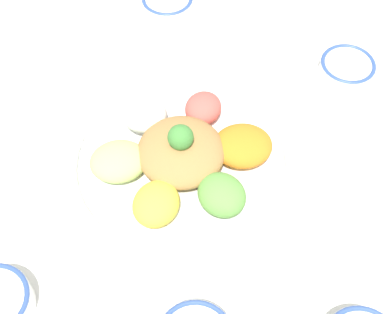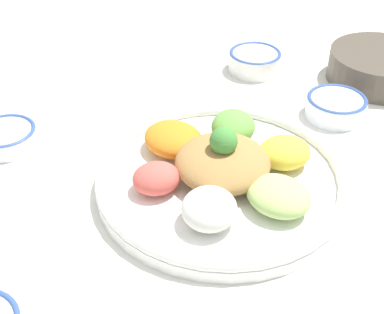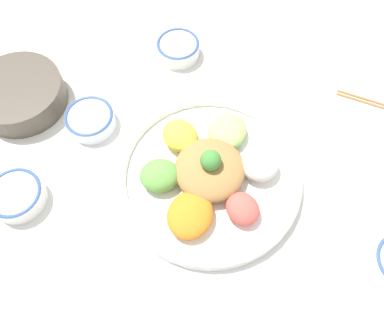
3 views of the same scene
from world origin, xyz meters
TOP-DOWN VIEW (x-y plane):
  - ground_plane at (0.00, 0.00)m, footprint 2.40×2.40m
  - salad_platter at (-0.00, 0.03)m, footprint 0.38×0.38m
  - rice_bowl_blue at (0.29, -0.21)m, footprint 0.10×0.10m
  - sauce_bowl_dark at (0.37, 0.17)m, footprint 0.11×0.11m

SIDE VIEW (x-z plane):
  - ground_plane at x=0.00m, z-range 0.00..0.00m
  - rice_bowl_blue at x=0.29m, z-range 0.00..0.04m
  - sauce_bowl_dark at x=0.37m, z-range 0.00..0.04m
  - salad_platter at x=0.00m, z-range -0.03..0.08m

